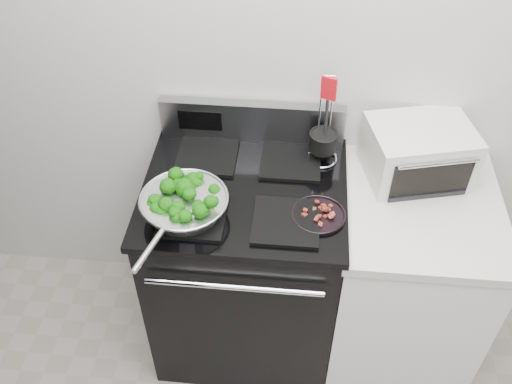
# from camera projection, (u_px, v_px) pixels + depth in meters

# --- Properties ---
(back_wall) EXTENTS (4.00, 0.02, 2.70)m
(back_wall) POSITION_uv_depth(u_px,v_px,m) (332.00, 54.00, 2.14)
(back_wall) COLOR #BAB7B1
(back_wall) RESTS_ON ground
(gas_range) EXTENTS (0.79, 0.69, 1.13)m
(gas_range) POSITION_uv_depth(u_px,v_px,m) (246.00, 264.00, 2.51)
(gas_range) COLOR black
(gas_range) RESTS_ON floor
(counter) EXTENTS (0.62, 0.68, 0.92)m
(counter) POSITION_uv_depth(u_px,v_px,m) (402.00, 280.00, 2.48)
(counter) COLOR white
(counter) RESTS_ON floor
(skillet) EXTENTS (0.33, 0.50, 0.07)m
(skillet) POSITION_uv_depth(u_px,v_px,m) (184.00, 204.00, 2.05)
(skillet) COLOR silver
(skillet) RESTS_ON gas_range
(broccoli_pile) EXTENTS (0.25, 0.25, 0.09)m
(broccoli_pile) POSITION_uv_depth(u_px,v_px,m) (184.00, 200.00, 2.04)
(broccoli_pile) COLOR #073304
(broccoli_pile) RESTS_ON skillet
(bacon_plate) EXTENTS (0.20, 0.20, 0.04)m
(bacon_plate) POSITION_uv_depth(u_px,v_px,m) (319.00, 213.00, 2.07)
(bacon_plate) COLOR black
(bacon_plate) RESTS_ON gas_range
(utensil_holder) EXTENTS (0.13, 0.13, 0.40)m
(utensil_holder) POSITION_uv_depth(u_px,v_px,m) (323.00, 146.00, 2.27)
(utensil_holder) COLOR silver
(utensil_holder) RESTS_ON gas_range
(toaster_oven) EXTENTS (0.45, 0.38, 0.22)m
(toaster_oven) POSITION_uv_depth(u_px,v_px,m) (418.00, 152.00, 2.22)
(toaster_oven) COLOR silver
(toaster_oven) RESTS_ON counter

